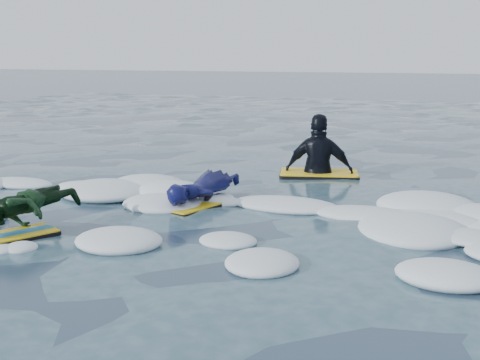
% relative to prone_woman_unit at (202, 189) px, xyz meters
% --- Properties ---
extents(ground, '(120.00, 120.00, 0.00)m').
position_rel_prone_woman_unit_xyz_m(ground, '(0.07, -1.49, -0.20)').
color(ground, '#1B3341').
rests_on(ground, ground).
extents(foam_band, '(12.00, 3.10, 0.30)m').
position_rel_prone_woman_unit_xyz_m(foam_band, '(0.07, -0.45, -0.20)').
color(foam_band, white).
rests_on(foam_band, ground).
extents(prone_woman_unit, '(0.85, 1.61, 0.40)m').
position_rel_prone_woman_unit_xyz_m(prone_woman_unit, '(0.00, 0.00, 0.00)').
color(prone_woman_unit, black).
rests_on(prone_woman_unit, ground).
extents(prone_child_unit, '(0.89, 1.35, 0.49)m').
position_rel_prone_woman_unit_xyz_m(prone_child_unit, '(-1.30, -1.86, 0.05)').
color(prone_child_unit, black).
rests_on(prone_child_unit, ground).
extents(waiting_rider_unit, '(1.37, 0.94, 1.87)m').
position_rel_prone_woman_unit_xyz_m(waiting_rider_unit, '(1.08, 2.25, -0.12)').
color(waiting_rider_unit, black).
rests_on(waiting_rider_unit, ground).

